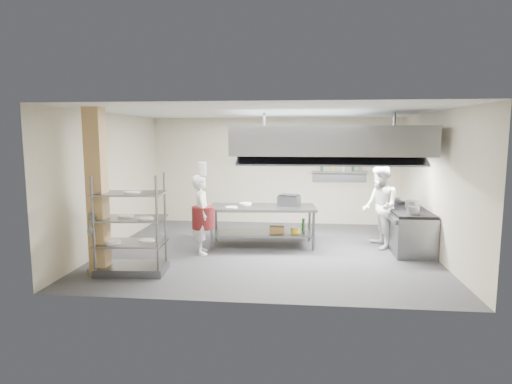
# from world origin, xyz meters

# --- Properties ---
(floor) EXTENTS (7.00, 7.00, 0.00)m
(floor) POSITION_xyz_m (0.00, 0.00, 0.00)
(floor) COLOR #2C2C2E
(floor) RESTS_ON ground
(ceiling) EXTENTS (7.00, 7.00, 0.00)m
(ceiling) POSITION_xyz_m (0.00, 0.00, 3.00)
(ceiling) COLOR silver
(ceiling) RESTS_ON wall_back
(wall_back) EXTENTS (7.00, 0.00, 7.00)m
(wall_back) POSITION_xyz_m (0.00, 3.00, 1.50)
(wall_back) COLOR #B4A98F
(wall_back) RESTS_ON ground
(wall_left) EXTENTS (0.00, 6.00, 6.00)m
(wall_left) POSITION_xyz_m (-3.50, 0.00, 1.50)
(wall_left) COLOR #B4A98F
(wall_left) RESTS_ON ground
(wall_right) EXTENTS (0.00, 6.00, 6.00)m
(wall_right) POSITION_xyz_m (3.50, 0.00, 1.50)
(wall_right) COLOR #B4A98F
(wall_right) RESTS_ON ground
(column) EXTENTS (0.30, 0.30, 3.00)m
(column) POSITION_xyz_m (-2.90, -1.90, 1.50)
(column) COLOR tan
(column) RESTS_ON floor
(exhaust_hood) EXTENTS (4.00, 2.50, 0.60)m
(exhaust_hood) POSITION_xyz_m (1.30, 0.40, 2.40)
(exhaust_hood) COLOR slate
(exhaust_hood) RESTS_ON ceiling
(hood_strip_a) EXTENTS (1.60, 0.12, 0.04)m
(hood_strip_a) POSITION_xyz_m (0.40, 0.40, 2.08)
(hood_strip_a) COLOR white
(hood_strip_a) RESTS_ON exhaust_hood
(hood_strip_b) EXTENTS (1.60, 0.12, 0.04)m
(hood_strip_b) POSITION_xyz_m (2.20, 0.40, 2.08)
(hood_strip_b) COLOR white
(hood_strip_b) RESTS_ON exhaust_hood
(wall_shelf) EXTENTS (1.50, 0.28, 0.04)m
(wall_shelf) POSITION_xyz_m (1.80, 2.84, 1.50)
(wall_shelf) COLOR slate
(wall_shelf) RESTS_ON wall_back
(island) EXTENTS (2.46, 1.19, 0.91)m
(island) POSITION_xyz_m (-0.14, 0.41, 0.46)
(island) COLOR gray
(island) RESTS_ON floor
(island_worktop) EXTENTS (2.46, 1.19, 0.06)m
(island_worktop) POSITION_xyz_m (-0.14, 0.41, 0.88)
(island_worktop) COLOR slate
(island_worktop) RESTS_ON island
(island_undershelf) EXTENTS (2.27, 1.07, 0.04)m
(island_undershelf) POSITION_xyz_m (-0.14, 0.41, 0.30)
(island_undershelf) COLOR gray
(island_undershelf) RESTS_ON island
(pass_rack) EXTENTS (1.28, 0.81, 1.83)m
(pass_rack) POSITION_xyz_m (-2.35, -1.80, 0.92)
(pass_rack) COLOR gray
(pass_rack) RESTS_ON floor
(cooking_range) EXTENTS (0.80, 2.00, 0.84)m
(cooking_range) POSITION_xyz_m (3.08, 0.50, 0.42)
(cooking_range) COLOR slate
(cooking_range) RESTS_ON floor
(range_top) EXTENTS (0.78, 1.96, 0.06)m
(range_top) POSITION_xyz_m (3.08, 0.50, 0.87)
(range_top) COLOR black
(range_top) RESTS_ON cooking_range
(chef_head) EXTENTS (0.56, 0.70, 1.69)m
(chef_head) POSITION_xyz_m (-1.37, -0.38, 0.84)
(chef_head) COLOR silver
(chef_head) RESTS_ON floor
(chef_line) EXTENTS (0.80, 0.97, 1.86)m
(chef_line) POSITION_xyz_m (2.48, 0.48, 0.93)
(chef_line) COLOR silver
(chef_line) RESTS_ON floor
(chef_plating) EXTENTS (0.55, 1.03, 1.67)m
(chef_plating) POSITION_xyz_m (-3.00, -1.73, 0.84)
(chef_plating) COLOR white
(chef_plating) RESTS_ON floor
(griddle) EXTENTS (0.55, 0.47, 0.23)m
(griddle) POSITION_xyz_m (0.46, 0.57, 1.02)
(griddle) COLOR slate
(griddle) RESTS_ON island_worktop
(wicker_basket) EXTENTS (0.34, 0.25, 0.14)m
(wicker_basket) POSITION_xyz_m (0.19, 0.34, 0.39)
(wicker_basket) COLOR olive
(wicker_basket) RESTS_ON island_undershelf
(stockpot) EXTENTS (0.30, 0.30, 0.21)m
(stockpot) POSITION_xyz_m (3.13, 0.29, 1.00)
(stockpot) COLOR gray
(stockpot) RESTS_ON range_top
(plate_stack) EXTENTS (0.28, 0.28, 0.05)m
(plate_stack) POSITION_xyz_m (-2.35, -1.80, 0.59)
(plate_stack) COLOR white
(plate_stack) RESTS_ON pass_rack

